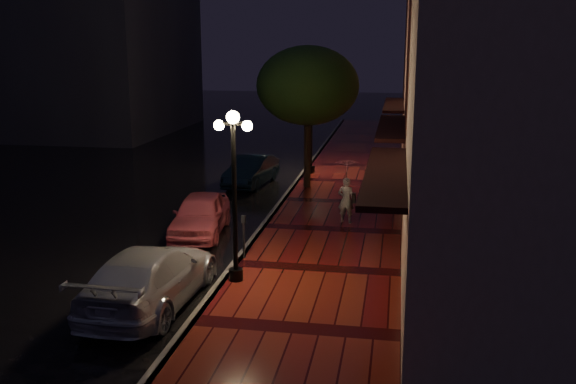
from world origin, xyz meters
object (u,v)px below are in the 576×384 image
Objects in this scene: pink_car at (200,214)px; parking_meter at (244,232)px; navy_car at (251,171)px; streetlamp_near at (234,186)px; street_tree at (308,88)px; silver_car at (150,276)px; woman_with_umbrella at (347,181)px; streetlamp_far at (311,120)px.

parking_meter is (2.05, -2.50, 0.24)m from pink_car.
navy_car is at bearing 83.95° from pink_car.
parking_meter is at bearing 96.72° from streetlamp_near.
silver_car is (-1.92, -12.53, -3.53)m from street_tree.
navy_car is 1.82× the size of woman_with_umbrella.
parking_meter is (-0.20, 1.70, -1.70)m from streetlamp_near.
street_tree is 1.18× the size of silver_car.
streetlamp_far is 15.74m from silver_car.
street_tree is 8.08m from pink_car.
street_tree is 6.16m from woman_with_umbrella.
woman_with_umbrella is (3.97, 7.37, 0.86)m from silver_car.
street_tree reaches higher than navy_car.
navy_car is 13.09m from silver_car.
parking_meter is at bearing 68.42° from woman_with_umbrella.
navy_car is at bearing -41.66° from woman_with_umbrella.
woman_with_umbrella is (2.05, -5.16, -2.67)m from street_tree.
woman_with_umbrella reaches higher than navy_car.
parking_meter is (-0.46, -9.29, -3.35)m from street_tree.
parking_meter is (-0.20, -12.30, -1.70)m from streetlamp_far.
street_tree is 9.89m from parking_meter.
pink_car is 0.79× the size of silver_car.
woman_with_umbrella is (4.56, -5.70, 0.93)m from navy_car.
pink_car is at bearing -102.90° from streetlamp_far.
silver_car is at bearing -137.15° from streetlamp_near.
woman_with_umbrella is (4.55, 1.64, 0.91)m from pink_car.
street_tree is at bearing 63.64° from pink_car.
street_tree is 1.48× the size of navy_car.
streetlamp_far is at bearing -94.16° from silver_car.
streetlamp_far is at bearing 54.16° from navy_car.
streetlamp_far is 3.48× the size of parking_meter.
parking_meter is (-2.51, -4.13, -0.67)m from woman_with_umbrella.
streetlamp_far reaches higher than parking_meter.
street_tree reaches higher than streetlamp_far.
streetlamp_near is 2.00× the size of woman_with_umbrella.
streetlamp_far is 3.88m from navy_car.
street_tree is 4.69× the size of parking_meter.
streetlamp_far is at bearing -64.57° from woman_with_umbrella.
streetlamp_near is 1.11× the size of pink_car.
streetlamp_near reaches higher than parking_meter.
streetlamp_far is 0.88× the size of silver_car.
streetlamp_near is 14.00m from streetlamp_far.
navy_car is (-2.26, -2.47, -1.96)m from streetlamp_far.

